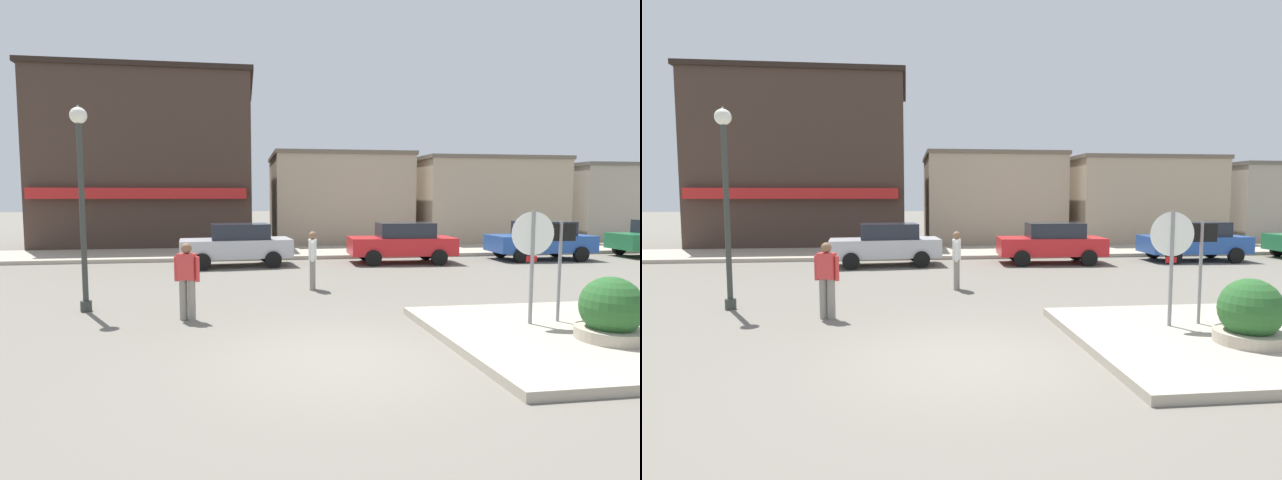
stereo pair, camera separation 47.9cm
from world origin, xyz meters
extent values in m
plane|color=#6B665B|center=(0.00, 0.00, 0.00)|extent=(160.00, 160.00, 0.00)
cube|color=#A89E8C|center=(5.15, 0.41, 0.07)|extent=(6.40, 4.80, 0.15)
cube|color=#A89E8C|center=(0.00, 14.46, 0.07)|extent=(80.00, 4.00, 0.15)
cylinder|color=gray|center=(3.88, 1.10, 1.15)|extent=(0.07, 0.07, 2.30)
cylinder|color=red|center=(3.88, 1.12, 1.87)|extent=(0.76, 0.07, 0.76)
cylinder|color=white|center=(3.88, 1.10, 1.87)|extent=(0.82, 0.07, 0.82)
cube|color=red|center=(3.88, 1.11, 1.39)|extent=(0.20, 0.03, 0.11)
cylinder|color=gray|center=(4.51, 1.19, 1.05)|extent=(0.06, 0.06, 2.10)
cube|color=black|center=(4.51, 1.20, 1.88)|extent=(0.60, 0.06, 0.34)
cube|color=white|center=(4.51, 1.21, 1.88)|extent=(0.54, 0.05, 0.29)
cube|color=black|center=(4.51, 1.22, 1.88)|extent=(0.34, 0.03, 0.08)
cylinder|color=#ADA38E|center=(4.61, -0.09, 0.17)|extent=(1.10, 1.10, 0.35)
sphere|color=#285B28|center=(4.61, -0.09, 0.73)|extent=(1.00, 1.00, 1.00)
cylinder|color=#333833|center=(-4.99, 4.13, 2.10)|extent=(0.12, 0.12, 4.20)
cylinder|color=#333833|center=(-4.99, 4.13, 0.12)|extent=(0.24, 0.24, 0.24)
sphere|color=white|center=(-4.99, 4.13, 4.31)|extent=(0.36, 0.36, 0.36)
cone|color=#333833|center=(-4.99, 4.13, 4.45)|extent=(0.32, 0.32, 0.18)
cube|color=#B7B7BC|center=(-1.78, 11.02, 0.67)|extent=(4.15, 2.09, 0.66)
cube|color=#1E232D|center=(-1.63, 11.03, 1.28)|extent=(2.21, 1.59, 0.56)
cylinder|color=black|center=(-2.93, 10.05, 0.30)|extent=(0.61, 0.24, 0.60)
cylinder|color=black|center=(-3.09, 11.74, 0.30)|extent=(0.61, 0.24, 0.60)
cylinder|color=black|center=(-0.46, 10.29, 0.30)|extent=(0.61, 0.24, 0.60)
cylinder|color=black|center=(-0.63, 11.99, 0.30)|extent=(0.61, 0.24, 0.60)
cube|color=red|center=(4.50, 10.92, 0.67)|extent=(4.10, 1.94, 0.66)
cube|color=#1E232D|center=(4.65, 10.91, 1.28)|extent=(2.16, 1.52, 0.56)
cylinder|color=black|center=(3.21, 10.15, 0.30)|extent=(0.61, 0.22, 0.60)
cylinder|color=black|center=(3.31, 11.85, 0.30)|extent=(0.61, 0.22, 0.60)
cylinder|color=black|center=(5.68, 10.00, 0.30)|extent=(0.61, 0.22, 0.60)
cylinder|color=black|center=(5.79, 11.69, 0.30)|extent=(0.61, 0.22, 0.60)
cube|color=#234C9E|center=(10.37, 11.03, 0.67)|extent=(4.05, 1.82, 0.66)
cube|color=#1E232D|center=(10.52, 11.03, 1.28)|extent=(2.12, 1.46, 0.56)
cylinder|color=black|center=(9.10, 10.22, 0.30)|extent=(0.61, 0.20, 0.60)
cylinder|color=black|center=(9.16, 11.92, 0.30)|extent=(0.61, 0.20, 0.60)
cylinder|color=black|center=(11.58, 10.14, 0.30)|extent=(0.61, 0.20, 0.60)
cylinder|color=black|center=(11.63, 11.84, 0.30)|extent=(0.61, 0.20, 0.60)
cylinder|color=black|center=(14.84, 12.06, 0.30)|extent=(0.60, 0.20, 0.60)
cylinder|color=gray|center=(-2.74, 3.02, 0.42)|extent=(0.16, 0.16, 0.85)
cylinder|color=gray|center=(-2.57, 2.97, 0.42)|extent=(0.16, 0.16, 0.85)
cube|color=#D13838|center=(-2.66, 2.99, 1.12)|extent=(0.41, 0.32, 0.54)
sphere|color=brown|center=(-2.66, 2.99, 1.50)|extent=(0.22, 0.22, 0.22)
cylinder|color=#D13838|center=(-2.87, 3.07, 1.07)|extent=(0.11, 0.11, 0.52)
cylinder|color=#D13838|center=(-2.44, 2.92, 1.07)|extent=(0.11, 0.11, 0.52)
cylinder|color=gray|center=(0.39, 6.04, 0.42)|extent=(0.16, 0.16, 0.85)
cylinder|color=gray|center=(0.36, 5.86, 0.42)|extent=(0.16, 0.16, 0.85)
cube|color=white|center=(0.37, 5.95, 1.12)|extent=(0.27, 0.39, 0.54)
sphere|color=brown|center=(0.37, 5.95, 1.50)|extent=(0.22, 0.22, 0.22)
cylinder|color=white|center=(0.41, 6.18, 1.07)|extent=(0.10, 0.10, 0.52)
cylinder|color=white|center=(0.34, 5.72, 1.07)|extent=(0.10, 0.10, 0.52)
cube|color=#3D2D26|center=(-6.16, 20.23, 4.20)|extent=(10.13, 7.54, 8.40)
cube|color=#B21E1E|center=(-6.16, 16.31, 2.70)|extent=(9.62, 0.40, 0.50)
cube|color=black|center=(-6.16, 20.23, 8.52)|extent=(10.43, 7.77, 0.24)
cube|color=tan|center=(3.69, 20.67, 2.34)|extent=(7.10, 7.36, 4.67)
cube|color=#685B4C|center=(3.69, 20.67, 4.77)|extent=(7.24, 7.51, 0.20)
cube|color=tan|center=(11.68, 19.04, 2.24)|extent=(7.66, 5.50, 4.48)
cube|color=#685B4C|center=(11.68, 19.04, 4.58)|extent=(7.81, 5.62, 0.20)
cube|color=#9E9384|center=(19.09, 19.41, 2.09)|extent=(5.33, 6.27, 4.18)
cube|color=#5E584F|center=(19.09, 19.41, 4.28)|extent=(5.44, 6.39, 0.20)
camera|label=1|loc=(-1.48, -7.50, 2.56)|focal=28.00mm
camera|label=2|loc=(-1.00, -7.56, 2.56)|focal=28.00mm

